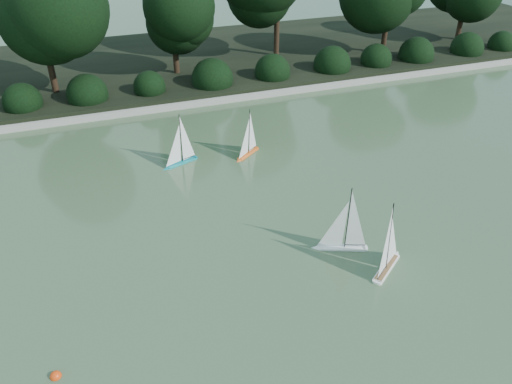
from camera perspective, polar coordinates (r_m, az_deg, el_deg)
The scene contains 10 objects.
ground at distance 8.40m, azimuth 1.32°, elevation -13.69°, with size 80.00×80.00×0.00m, color #395432.
pond_coping at distance 15.75m, azimuth -10.66°, elevation 9.51°, with size 40.00×0.35×0.18m, color gray.
far_bank at distance 19.47m, azimuth -12.95°, elevation 13.85°, with size 40.00×8.00×0.30m, color black.
tree_line at distance 17.53m, azimuth -8.93°, elevation 20.73°, with size 26.31×3.93×4.39m.
shrub_hedge at distance 16.46m, azimuth -11.39°, elevation 11.77°, with size 29.10×1.10×1.10m.
sailboat_white_a at distance 9.64m, azimuth 9.43°, elevation -5.28°, with size 1.06×0.54×1.49m.
sailboat_white_b at distance 9.41m, azimuth 15.04°, elevation -7.12°, with size 0.98×0.78×1.53m.
sailboat_orange at distance 12.75m, azimuth -1.10°, elevation 5.02°, with size 0.83×0.68×1.31m.
sailboat_teal at distance 12.48m, azimuth -8.86°, elevation 4.04°, with size 0.99×0.50×1.39m.
race_buoy at distance 8.12m, azimuth -21.90°, elevation -18.97°, with size 0.16×0.16×0.16m, color #EF3F0C.
Camera 1 is at (-2.16, -5.43, 6.04)m, focal length 35.00 mm.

